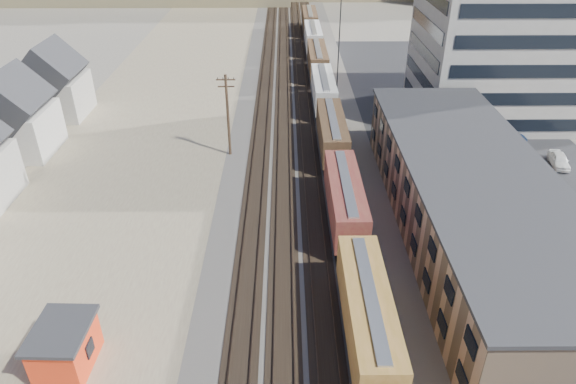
{
  "coord_description": "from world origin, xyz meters",
  "views": [
    {
      "loc": [
        -1.89,
        -14.13,
        28.08
      ],
      "look_at": [
        -1.57,
        27.94,
        3.0
      ],
      "focal_mm": 32.0,
      "sensor_mm": 36.0,
      "label": 1
    }
  ],
  "objects_px": {
    "maintenance_shed": "(65,347)",
    "parked_car_blue": "(506,136)",
    "freight_train": "(327,109)",
    "utility_pole_north": "(228,114)"
  },
  "relations": [
    {
      "from": "freight_train",
      "to": "utility_pole_north",
      "type": "height_order",
      "value": "utility_pole_north"
    },
    {
      "from": "freight_train",
      "to": "maintenance_shed",
      "type": "distance_m",
      "value": 44.8
    },
    {
      "from": "freight_train",
      "to": "maintenance_shed",
      "type": "xyz_separation_m",
      "value": [
        -20.34,
        -39.9,
        -1.03
      ]
    },
    {
      "from": "utility_pole_north",
      "to": "parked_car_blue",
      "type": "relative_size",
      "value": 1.91
    },
    {
      "from": "freight_train",
      "to": "utility_pole_north",
      "type": "distance_m",
      "value": 14.82
    },
    {
      "from": "maintenance_shed",
      "to": "freight_train",
      "type": "bearing_deg",
      "value": 62.98
    },
    {
      "from": "freight_train",
      "to": "maintenance_shed",
      "type": "bearing_deg",
      "value": -117.02
    },
    {
      "from": "freight_train",
      "to": "utility_pole_north",
      "type": "xyz_separation_m",
      "value": [
        -12.3,
        -7.88,
        2.5
      ]
    },
    {
      "from": "maintenance_shed",
      "to": "parked_car_blue",
      "type": "height_order",
      "value": "maintenance_shed"
    },
    {
      "from": "utility_pole_north",
      "to": "parked_car_blue",
      "type": "height_order",
      "value": "utility_pole_north"
    }
  ]
}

